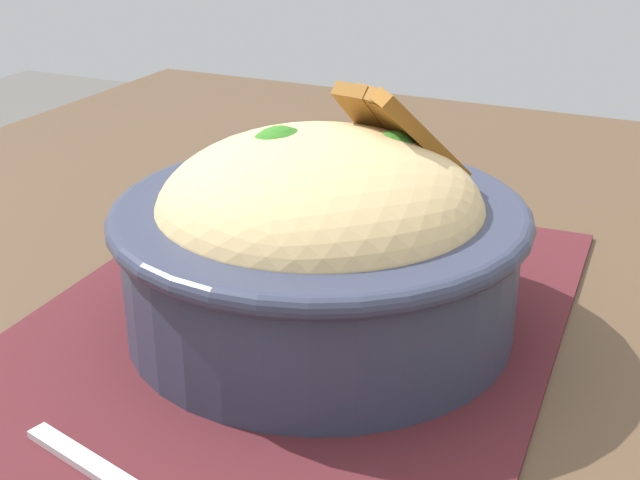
# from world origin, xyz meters

# --- Properties ---
(placemat) EXTENTS (0.45, 0.30, 0.00)m
(placemat) POSITION_xyz_m (-0.03, -0.02, 0.74)
(placemat) COLOR #47191E
(placemat) RESTS_ON table
(bowl) EXTENTS (0.22, 0.22, 0.13)m
(bowl) POSITION_xyz_m (-0.07, -0.01, 0.79)
(bowl) COLOR #2D3347
(bowl) RESTS_ON placemat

